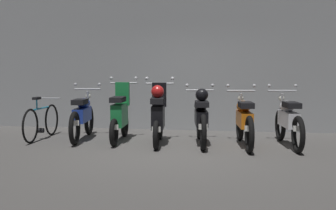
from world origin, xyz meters
name	(u,v)px	position (x,y,z in m)	size (l,w,h in m)	color
ground_plane	(174,151)	(0.00, 0.00, 0.00)	(80.00, 80.00, 0.00)	#565451
back_wall	(191,59)	(0.00, 2.76, 1.68)	(16.00, 0.30, 3.35)	gray
motorbike_slot_0	(83,116)	(-2.04, 0.94, 0.49)	(0.59, 1.94, 1.15)	black
motorbike_slot_1	(120,115)	(-1.23, 0.86, 0.53)	(0.59, 1.68, 1.29)	black
motorbike_slot_2	(158,115)	(-0.41, 0.67, 0.57)	(0.59, 1.68, 1.29)	black
motorbike_slot_3	(201,117)	(0.41, 0.78, 0.53)	(0.59, 1.94, 1.15)	black
motorbike_slot_4	(244,120)	(1.22, 0.69, 0.49)	(0.59, 1.95, 1.15)	black
motorbike_slot_5	(288,120)	(2.03, 0.81, 0.49)	(0.59, 1.95, 1.15)	black
bicycle	(42,122)	(-2.89, 0.85, 0.36)	(0.50, 1.73, 0.89)	black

